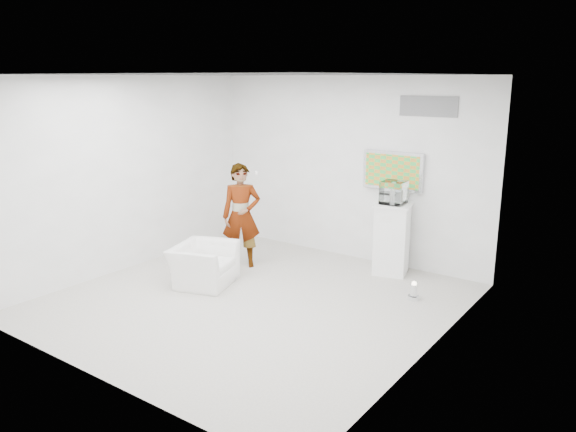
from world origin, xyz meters
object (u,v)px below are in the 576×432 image
object	(u,v)px
person	(241,216)
tv	(393,171)
floor_uplight	(414,291)
armchair	(204,264)
pedestal	(392,239)

from	to	relation	value
person	tv	bearing A→B (deg)	-3.57
tv	floor_uplight	world-z (taller)	tv
tv	armchair	bearing A→B (deg)	-127.99
person	floor_uplight	bearing A→B (deg)	-34.48
floor_uplight	tv	bearing A→B (deg)	128.89
pedestal	floor_uplight	bearing A→B (deg)	-47.80
floor_uplight	pedestal	bearing A→B (deg)	132.20
tv	floor_uplight	distance (m)	2.04
tv	pedestal	bearing A→B (deg)	-60.86
person	armchair	xyz separation A→B (m)	(0.07, -0.95, -0.54)
pedestal	armchair	bearing A→B (deg)	-134.88
person	pedestal	distance (m)	2.38
person	floor_uplight	size ratio (longest dim) A/B	6.69
armchair	pedestal	distance (m)	2.89
person	armchair	size ratio (longest dim) A/B	1.82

